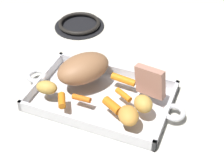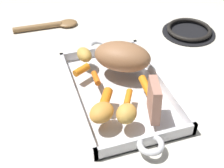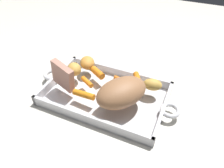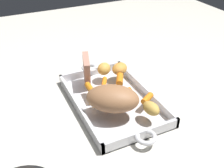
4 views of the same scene
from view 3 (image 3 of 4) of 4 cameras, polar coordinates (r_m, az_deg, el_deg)
The scene contains 12 objects.
ground_plane at distance 0.64m, azimuth -1.78°, elevation -3.59°, with size 1.99×1.99×0.00m, color silver.
roasting_dish at distance 0.64m, azimuth -1.79°, elevation -2.96°, with size 0.45×0.23×0.03m.
pork_roast at distance 0.56m, azimuth 2.66°, elevation -2.32°, with size 0.15×0.10×0.07m, color #9C6A45.
roast_slice_outer at distance 0.62m, azimuth -13.44°, elevation 2.20°, with size 0.02×0.08×0.08m, color tan.
baby_carrot_northwest at distance 0.64m, azimuth -6.89°, elevation 0.61°, with size 0.01×0.01×0.05m, color orange.
baby_carrot_northeast at distance 0.64m, azimuth 2.67°, elevation 1.08°, with size 0.01×0.01×0.05m, color orange.
baby_carrot_center_left at distance 0.67m, azimuth -4.02°, elevation 3.15°, with size 0.02×0.02×0.05m, color orange.
baby_carrot_short at distance 0.60m, azimuth -7.78°, elevation -2.90°, with size 0.02×0.02×0.07m, color orange.
baby_carrot_center_right at distance 0.65m, azimuth 7.00°, elevation 1.64°, with size 0.02×0.02×0.05m, color orange.
potato_whole at distance 0.70m, azimuth -6.85°, elevation 5.84°, with size 0.06×0.05×0.04m, color gold.
potato_halved at distance 0.62m, azimuth 11.15°, elevation -0.16°, with size 0.06×0.04×0.04m, color gold.
potato_golden_large at distance 0.68m, azimuth -10.40°, elevation 4.07°, with size 0.05×0.04×0.04m, color gold.
Camera 3 is at (-0.20, 0.42, 0.45)m, focal length 33.02 mm.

